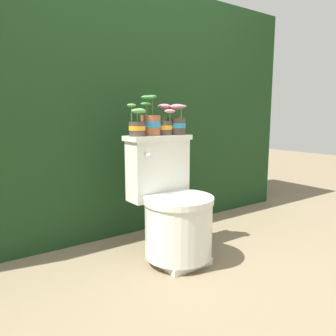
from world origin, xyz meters
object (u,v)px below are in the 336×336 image
at_px(potted_plant_midright, 177,123).
at_px(potted_plant_left, 137,125).
at_px(potted_plant_midleft, 150,122).
at_px(potted_plant_middle, 165,123).
at_px(toilet, 172,210).

bearing_deg(potted_plant_midright, potted_plant_left, -179.69).
bearing_deg(potted_plant_left, potted_plant_midright, 0.31).
height_order(potted_plant_left, potted_plant_midleft, potted_plant_midleft).
xyz_separation_m(potted_plant_left, potted_plant_midright, (0.29, 0.00, 0.01)).
distance_m(potted_plant_left, potted_plant_middle, 0.20).
xyz_separation_m(potted_plant_middle, potted_plant_midright, (0.09, -0.00, -0.00)).
xyz_separation_m(toilet, potted_plant_midleft, (-0.05, 0.17, 0.52)).
height_order(potted_plant_left, potted_plant_midright, potted_plant_midright).
bearing_deg(potted_plant_middle, potted_plant_midright, -2.22).
bearing_deg(potted_plant_left, potted_plant_middle, 1.40).
bearing_deg(potted_plant_midleft, potted_plant_left, -167.40).
bearing_deg(potted_plant_middle, potted_plant_left, -178.60).
bearing_deg(potted_plant_middle, toilet, -108.70).
xyz_separation_m(potted_plant_midleft, potted_plant_midright, (0.18, -0.02, -0.01)).
xyz_separation_m(toilet, potted_plant_middle, (0.05, 0.15, 0.52)).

